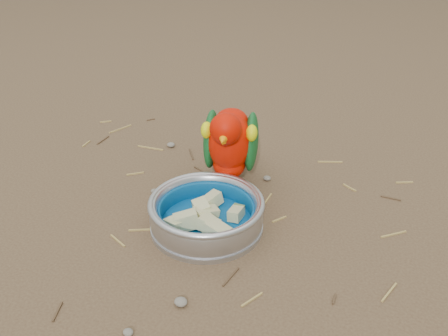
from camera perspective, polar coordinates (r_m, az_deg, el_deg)
The scene contains 6 objects.
ground at distance 0.94m, azimuth -10.71°, elevation -7.57°, with size 60.00×60.00×0.00m, color brown.
food_bowl at distance 0.94m, azimuth -1.98°, elevation -6.44°, with size 0.21×0.21×0.02m, color #B2B2BA.
bowl_wall at distance 0.92m, azimuth -2.02°, elevation -4.93°, with size 0.21×0.21×0.04m, color #B2B2BA, non-canonical shape.
fruit_wedges at distance 0.92m, azimuth -2.01°, elevation -5.29°, with size 0.13×0.13×0.03m, color #C2BF88, non-canonical shape.
lory_parrot at distance 1.01m, azimuth 0.67°, elevation 2.17°, with size 0.11×0.23×0.19m, color #C30F00, non-canonical shape.
ground_debris at distance 0.94m, azimuth -9.43°, elevation -7.09°, with size 0.90×0.80×0.01m, color #A38647, non-canonical shape.
Camera 1 is at (0.52, -0.54, 0.56)m, focal length 40.00 mm.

